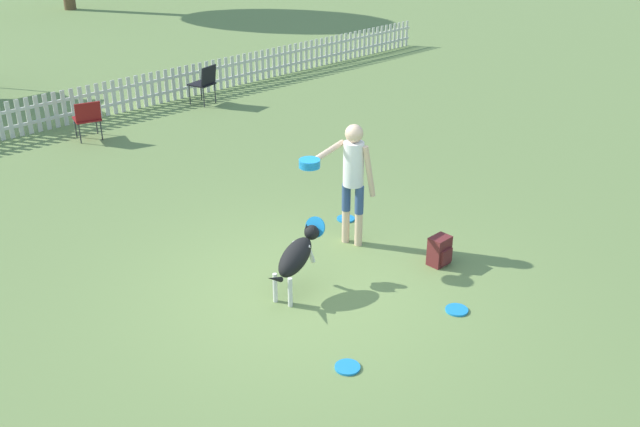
{
  "coord_description": "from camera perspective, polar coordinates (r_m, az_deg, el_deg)",
  "views": [
    {
      "loc": [
        -5.16,
        -5.57,
        4.66
      ],
      "look_at": [
        0.43,
        0.2,
        0.83
      ],
      "focal_mm": 40.0,
      "sensor_mm": 36.0,
      "label": 1
    }
  ],
  "objects": [
    {
      "name": "frisbee_near_handler",
      "position": [
        8.65,
        10.88,
        -7.58
      ],
      "size": [
        0.27,
        0.27,
        0.02
      ],
      "color": "#1E8CD8",
      "rests_on": "ground_plane"
    },
    {
      "name": "frisbee_near_dog",
      "position": [
        10.66,
        2.08,
        -0.41
      ],
      "size": [
        0.27,
        0.27,
        0.02
      ],
      "color": "#1E8CD8",
      "rests_on": "ground_plane"
    },
    {
      "name": "handler_person",
      "position": [
        9.48,
        2.42,
        3.42
      ],
      "size": [
        1.13,
        0.45,
        1.74
      ],
      "rotation": [
        0.0,
        0.0,
        -4.43
      ],
      "color": "beige",
      "rests_on": "ground_plane"
    },
    {
      "name": "ground_plane",
      "position": [
        8.91,
        -1.1,
        -6.07
      ],
      "size": [
        240.0,
        240.0,
        0.0
      ],
      "primitive_type": "plane",
      "color": "olive"
    },
    {
      "name": "folding_chair_blue_left",
      "position": [
        14.48,
        -18.11,
        7.37
      ],
      "size": [
        0.59,
        0.6,
        0.79
      ],
      "rotation": [
        0.0,
        0.0,
        2.87
      ],
      "color": "#333338",
      "rests_on": "ground_plane"
    },
    {
      "name": "backpack_on_grass",
      "position": [
        9.5,
        9.56,
        -2.97
      ],
      "size": [
        0.28,
        0.24,
        0.4
      ],
      "color": "maroon",
      "rests_on": "ground_plane"
    },
    {
      "name": "picket_fence",
      "position": [
        15.25,
        -22.61,
        7.16
      ],
      "size": [
        23.61,
        0.04,
        0.74
      ],
      "color": "silver",
      "rests_on": "ground_plane"
    },
    {
      "name": "frisbee_midfield",
      "position": [
        7.61,
        2.21,
        -12.19
      ],
      "size": [
        0.27,
        0.27,
        0.02
      ],
      "color": "#1E8CD8",
      "rests_on": "ground_plane"
    },
    {
      "name": "leaping_dog",
      "position": [
        8.63,
        -1.85,
        -3.33
      ],
      "size": [
        1.16,
        0.52,
        0.82
      ],
      "rotation": [
        0.0,
        0.0,
        -1.29
      ],
      "color": "black",
      "rests_on": "ground_plane"
    },
    {
      "name": "folding_chair_center",
      "position": [
        16.25,
        -9.2,
        10.41
      ],
      "size": [
        0.59,
        0.6,
        0.88
      ],
      "rotation": [
        0.0,
        0.0,
        3.41
      ],
      "color": "#333338",
      "rests_on": "ground_plane"
    }
  ]
}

